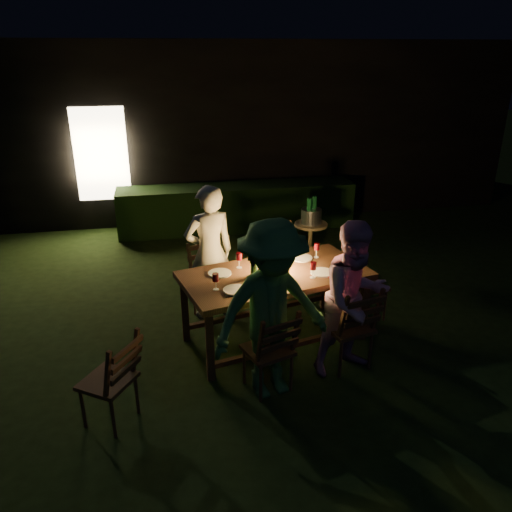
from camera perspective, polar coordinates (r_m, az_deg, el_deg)
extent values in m
plane|color=black|center=(5.97, 8.49, -8.27)|extent=(40.00, 40.00, 0.00)
cube|color=black|center=(11.25, -1.72, 15.22)|extent=(10.00, 4.00, 3.20)
cube|color=#FFE5B2|center=(9.22, -17.28, 11.04)|extent=(0.90, 0.06, 1.60)
cube|color=black|center=(9.05, -2.18, 5.62)|extent=(4.20, 0.70, 0.80)
cube|color=#462917|center=(5.36, 2.19, -2.22)|extent=(2.15, 1.42, 0.06)
cube|color=#462917|center=(4.93, -5.27, -10.40)|extent=(0.07, 0.07, 0.73)
cube|color=#462917|center=(5.59, -8.12, -6.22)|extent=(0.07, 0.07, 0.73)
cube|color=#462917|center=(5.68, 12.21, -6.05)|extent=(0.07, 0.07, 0.73)
cube|color=#462917|center=(6.27, 7.85, -2.89)|extent=(0.07, 0.07, 0.73)
cube|color=#462917|center=(4.77, 1.35, -10.69)|extent=(0.51, 0.50, 0.04)
cube|color=#462917|center=(4.51, 2.55, -8.98)|extent=(0.43, 0.26, 0.48)
cube|color=#462917|center=(5.16, 10.45, -7.98)|extent=(0.52, 0.50, 0.04)
cube|color=#462917|center=(4.90, 11.90, -6.19)|extent=(0.46, 0.24, 0.51)
cube|color=#462917|center=(5.97, -4.98, -3.33)|extent=(0.53, 0.52, 0.04)
cube|color=#462917|center=(6.02, -5.79, -0.33)|extent=(0.45, 0.27, 0.50)
cube|color=#462917|center=(6.33, 3.54, -1.40)|extent=(0.59, 0.58, 0.04)
cube|color=#462917|center=(6.37, 2.55, 1.62)|extent=(0.48, 0.31, 0.54)
cube|color=#462917|center=(6.14, 12.64, -3.28)|extent=(0.44, 0.46, 0.04)
cube|color=#462917|center=(5.94, 11.40, -1.29)|extent=(0.19, 0.42, 0.48)
cube|color=#462917|center=(4.57, -16.61, -13.52)|extent=(0.55, 0.55, 0.04)
cube|color=#462917|center=(4.33, -15.13, -11.40)|extent=(0.34, 0.41, 0.48)
imported|color=beige|center=(5.88, -5.34, 0.33)|extent=(0.67, 0.52, 1.64)
imported|color=#BF83AD|center=(4.95, 11.19, -4.86)|extent=(0.89, 0.77, 1.59)
imported|color=#3A753A|center=(4.49, 1.79, -6.35)|extent=(1.24, 0.89, 1.73)
cube|color=white|center=(5.40, 2.44, -1.47)|extent=(0.15, 0.15, 0.03)
cube|color=white|center=(5.28, 2.49, 1.70)|extent=(0.16, 0.16, 0.03)
cylinder|color=#FF9E3F|center=(5.35, 2.46, -0.35)|extent=(0.09, 0.09, 0.18)
cylinder|color=white|center=(5.32, -4.17, -1.97)|extent=(0.25, 0.25, 0.01)
cylinder|color=white|center=(4.95, -2.35, -3.89)|extent=(0.25, 0.25, 0.01)
cylinder|color=white|center=(5.72, 5.23, -0.22)|extent=(0.25, 0.25, 0.01)
cylinder|color=white|center=(5.37, 7.55, -1.87)|extent=(0.25, 0.25, 0.01)
cylinder|color=#0F471E|center=(5.19, -0.24, -0.98)|extent=(0.07, 0.07, 0.28)
cube|color=red|center=(5.02, 2.32, -3.52)|extent=(0.18, 0.14, 0.01)
cube|color=red|center=(5.36, 8.91, -2.02)|extent=(0.18, 0.14, 0.01)
cube|color=black|center=(4.87, -2.75, -4.46)|extent=(0.14, 0.07, 0.01)
cylinder|color=olive|center=(7.42, 6.30, 3.59)|extent=(0.49, 0.49, 0.04)
cylinder|color=olive|center=(7.53, 6.19, 1.29)|extent=(0.06, 0.06, 0.64)
cylinder|color=#A5A8AD|center=(7.38, 6.34, 4.54)|extent=(0.30, 0.30, 0.22)
cylinder|color=#0F471E|center=(7.32, 6.07, 4.79)|extent=(0.07, 0.07, 0.32)
cylinder|color=#0F471E|center=(7.42, 6.63, 5.02)|extent=(0.07, 0.07, 0.32)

